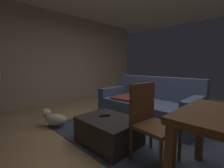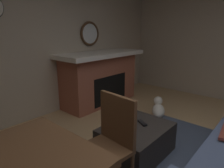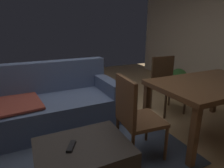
% 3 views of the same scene
% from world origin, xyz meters
% --- Properties ---
extents(floor, '(7.83, 7.83, 0.00)m').
position_xyz_m(floor, '(0.00, 0.00, 0.00)').
color(floor, tan).
extents(wall_left, '(0.12, 6.14, 2.73)m').
position_xyz_m(wall_left, '(-3.26, 0.00, 1.37)').
color(wall_left, '#B7A893').
rests_on(wall_left, ground).
extents(area_rug, '(2.60, 2.00, 0.01)m').
position_xyz_m(area_rug, '(-0.24, -0.25, 0.01)').
color(area_rug, '#3D475B').
rests_on(area_rug, ground).
extents(couch, '(2.02, 0.99, 0.90)m').
position_xyz_m(couch, '(-0.38, 0.43, 0.31)').
color(couch, '#4C5B7F').
rests_on(couch, ground).
extents(ottoman_coffee_table, '(0.85, 0.65, 0.38)m').
position_xyz_m(ottoman_coffee_table, '(-0.24, -0.86, 0.19)').
color(ottoman_coffee_table, '#2D2826').
rests_on(ottoman_coffee_table, ground).
extents(tv_remote, '(0.12, 0.16, 0.02)m').
position_xyz_m(tv_remote, '(-0.34, -0.85, 0.39)').
color(tv_remote, black).
rests_on(tv_remote, ottoman_coffee_table).
extents(dining_chair_west, '(0.48, 0.48, 0.93)m').
position_xyz_m(dining_chair_west, '(0.37, -0.76, 0.52)').
color(dining_chair_west, brown).
rests_on(dining_chair_west, ground).
extents(small_dog, '(0.48, 0.40, 0.30)m').
position_xyz_m(small_dog, '(-1.37, -1.18, 0.18)').
color(small_dog, silver).
rests_on(small_dog, ground).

